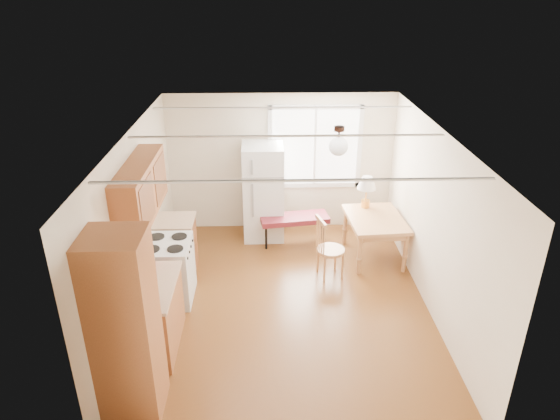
{
  "coord_description": "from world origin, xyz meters",
  "views": [
    {
      "loc": [
        -0.26,
        -5.94,
        4.24
      ],
      "look_at": [
        -0.07,
        0.71,
        1.15
      ],
      "focal_mm": 32.0,
      "sensor_mm": 36.0,
      "label": 1
    }
  ],
  "objects_px": {
    "refrigerator": "(263,192)",
    "bench": "(294,219)",
    "dining_table": "(375,223)",
    "chair": "(325,244)"
  },
  "relations": [
    {
      "from": "refrigerator",
      "to": "dining_table",
      "type": "bearing_deg",
      "value": -25.49
    },
    {
      "from": "refrigerator",
      "to": "bench",
      "type": "relative_size",
      "value": 1.4
    },
    {
      "from": "refrigerator",
      "to": "bench",
      "type": "distance_m",
      "value": 0.74
    },
    {
      "from": "dining_table",
      "to": "chair",
      "type": "distance_m",
      "value": 1.05
    },
    {
      "from": "refrigerator",
      "to": "chair",
      "type": "bearing_deg",
      "value": -57.07
    },
    {
      "from": "bench",
      "to": "chair",
      "type": "distance_m",
      "value": 1.14
    },
    {
      "from": "dining_table",
      "to": "bench",
      "type": "bearing_deg",
      "value": 155.37
    },
    {
      "from": "refrigerator",
      "to": "chair",
      "type": "height_order",
      "value": "refrigerator"
    },
    {
      "from": "refrigerator",
      "to": "dining_table",
      "type": "distance_m",
      "value": 2.02
    },
    {
      "from": "dining_table",
      "to": "chair",
      "type": "xyz_separation_m",
      "value": [
        -0.88,
        -0.58,
        -0.06
      ]
    }
  ]
}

